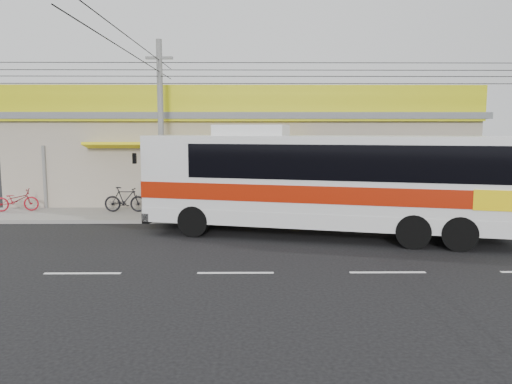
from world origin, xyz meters
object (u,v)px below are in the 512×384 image
motorbike_dark (125,199)px  motorbike_red (16,200)px  utility_pole (160,72)px  coach_bus (330,177)px

motorbike_dark → motorbike_red: bearing=88.2°
motorbike_red → motorbike_dark: (4.85, -0.26, 0.06)m
utility_pole → coach_bus: bearing=-28.0°
utility_pole → motorbike_red: bearing=169.6°
motorbike_red → utility_pole: (6.65, -1.21, 5.40)m
coach_bus → utility_pole: utility_pole is taller
coach_bus → utility_pole: bearing=166.5°
motorbike_red → motorbike_dark: size_ratio=1.02×
coach_bus → utility_pole: 8.29m
motorbike_dark → utility_pole: 5.71m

